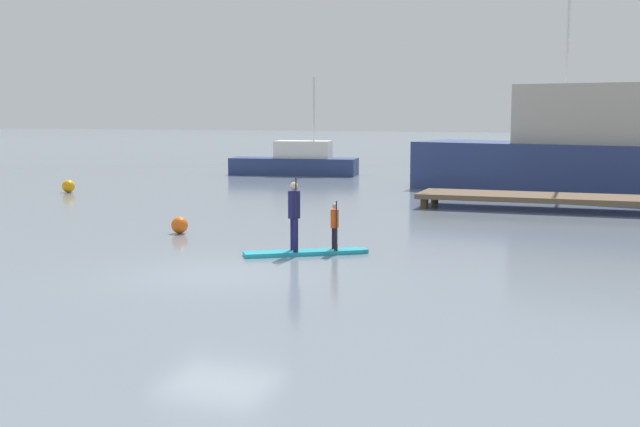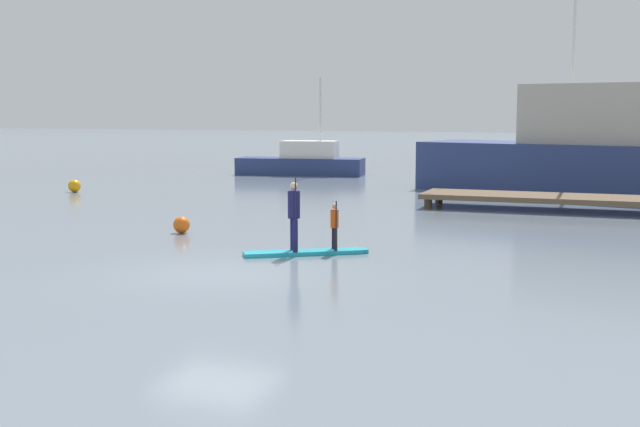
% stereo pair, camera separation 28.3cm
% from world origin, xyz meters
% --- Properties ---
extents(ground_plane, '(240.00, 240.00, 0.00)m').
position_xyz_m(ground_plane, '(0.00, 0.00, 0.00)').
color(ground_plane, slate).
extents(paddleboard_near, '(2.81, 2.02, 0.10)m').
position_xyz_m(paddleboard_near, '(0.98, 2.81, 0.05)').
color(paddleboard_near, '#1E9EB2').
rests_on(paddleboard_near, ground).
extents(paddler_adult, '(0.41, 0.46, 1.80)m').
position_xyz_m(paddler_adult, '(0.74, 2.65, 1.06)').
color(paddler_adult, '#19194C').
rests_on(paddler_adult, paddleboard_near).
extents(paddler_child_solo, '(0.28, 0.35, 1.21)m').
position_xyz_m(paddler_child_solo, '(1.59, 3.19, 0.74)').
color(paddler_child_solo, black).
rests_on(paddler_child_solo, paddleboard_near).
extents(fishing_boat_white_large, '(14.72, 7.30, 11.91)m').
position_xyz_m(fishing_boat_white_large, '(6.86, 20.62, 1.66)').
color(fishing_boat_white_large, navy).
rests_on(fishing_boat_white_large, ground).
extents(fishing_boat_green_midground, '(7.08, 2.90, 5.27)m').
position_xyz_m(fishing_boat_green_midground, '(-8.30, 26.28, 0.70)').
color(fishing_boat_green_midground, navy).
rests_on(fishing_boat_green_midground, ground).
extents(floating_dock, '(10.03, 2.41, 0.54)m').
position_xyz_m(floating_dock, '(6.35, 14.12, 0.44)').
color(floating_dock, brown).
rests_on(floating_dock, ground).
extents(mooring_buoy_near, '(0.54, 0.54, 0.54)m').
position_xyz_m(mooring_buoy_near, '(-13.98, 13.91, 0.27)').
color(mooring_buoy_near, orange).
rests_on(mooring_buoy_near, ground).
extents(mooring_buoy_mid, '(0.48, 0.48, 0.48)m').
position_xyz_m(mooring_buoy_mid, '(-3.64, 4.91, 0.24)').
color(mooring_buoy_mid, orange).
rests_on(mooring_buoy_mid, ground).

